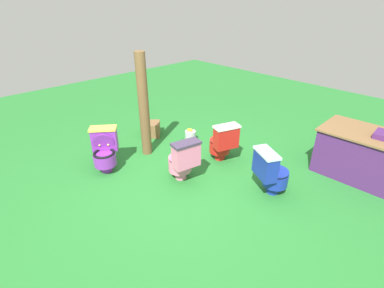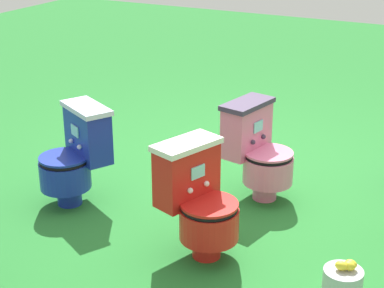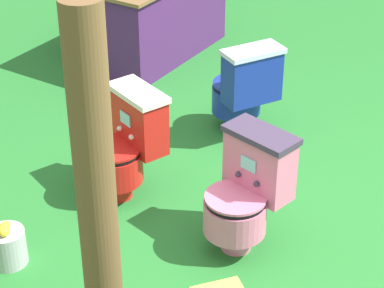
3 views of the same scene
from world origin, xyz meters
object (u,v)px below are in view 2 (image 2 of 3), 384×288
Objects in this scene: toilet_pink at (258,150)px; toilet_blue at (75,155)px; toilet_red at (199,200)px; lemon_bucket at (342,286)px.

toilet_pink is 1.00× the size of toilet_blue.
lemon_bucket is at bearing 101.47° from toilet_red.
toilet_red is at bearing 9.55° from toilet_pink.
toilet_red is 2.63× the size of lemon_bucket.
lemon_bucket is (-2.07, 0.35, -0.25)m from toilet_blue.
toilet_pink and toilet_blue have the same top height.
toilet_blue is at bearing -9.51° from lemon_bucket.
lemon_bucket is at bearing -161.76° from toilet_blue.
toilet_blue reaches higher than lemon_bucket.
toilet_blue is 2.63× the size of lemon_bucket.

